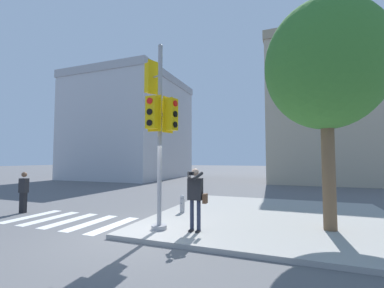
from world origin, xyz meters
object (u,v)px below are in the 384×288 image
object	(u,v)px
traffic_signal_pole	(161,117)
pedestrian_distant	(24,191)
fire_hydrant	(182,204)
person_photographer	(196,194)
street_tree	(325,66)

from	to	relation	value
traffic_signal_pole	pedestrian_distant	xyz separation A→B (m)	(-6.39, 0.60, -2.50)
traffic_signal_pole	pedestrian_distant	size ratio (longest dim) A/B	3.38
pedestrian_distant	fire_hydrant	xyz separation A→B (m)	(6.09, 1.73, -0.40)
person_photographer	street_tree	xyz separation A→B (m)	(3.51, 1.47, 3.68)
pedestrian_distant	street_tree	distance (m)	11.67
person_photographer	street_tree	size ratio (longest dim) A/B	0.26
pedestrian_distant	street_tree	xyz separation A→B (m)	(10.92, 1.05, 3.98)
pedestrian_distant	street_tree	size ratio (longest dim) A/B	0.24
traffic_signal_pole	fire_hydrant	size ratio (longest dim) A/B	8.25
street_tree	pedestrian_distant	bearing A→B (deg)	-174.52
traffic_signal_pole	fire_hydrant	world-z (taller)	traffic_signal_pole
street_tree	fire_hydrant	xyz separation A→B (m)	(-4.82, 0.68, -4.39)
pedestrian_distant	fire_hydrant	bearing A→B (deg)	15.85
pedestrian_distant	traffic_signal_pole	bearing A→B (deg)	-5.34
person_photographer	pedestrian_distant	bearing A→B (deg)	176.74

